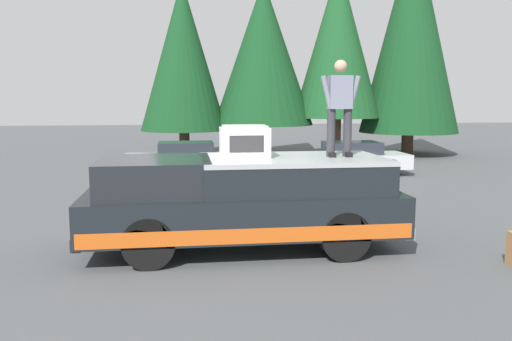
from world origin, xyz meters
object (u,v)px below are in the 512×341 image
object	(u,v)px
parked_car_grey	(184,159)
parked_car_silver	(349,158)
compressor_unit	(245,141)
pickup_truck	(243,201)
person_on_truck_bed	(340,105)

from	to	relation	value
parked_car_grey	parked_car_silver	bearing A→B (deg)	-96.37
compressor_unit	parked_car_silver	size ratio (longest dim) A/B	0.20
pickup_truck	person_on_truck_bed	world-z (taller)	person_on_truck_bed
compressor_unit	pickup_truck	bearing A→B (deg)	157.31
pickup_truck	parked_car_silver	size ratio (longest dim) A/B	1.35
parked_car_silver	parked_car_grey	bearing A→B (deg)	83.63
pickup_truck	parked_car_grey	xyz separation A→B (m)	(9.44, 1.02, -0.29)
compressor_unit	parked_car_grey	distance (m)	9.51
pickup_truck	parked_car_grey	distance (m)	9.50
compressor_unit	person_on_truck_bed	distance (m)	1.79
pickup_truck	parked_car_grey	bearing A→B (deg)	6.20
compressor_unit	parked_car_grey	world-z (taller)	compressor_unit
compressor_unit	parked_car_grey	size ratio (longest dim) A/B	0.20
pickup_truck	compressor_unit	bearing A→B (deg)	-22.69
person_on_truck_bed	parked_car_grey	bearing A→B (deg)	16.07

